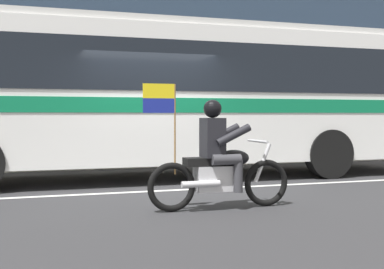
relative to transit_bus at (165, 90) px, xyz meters
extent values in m
plane|color=#2B2B2D|center=(-0.59, -1.19, -1.88)|extent=(60.00, 60.00, 0.00)
cube|color=#B7B2A8|center=(-0.59, 3.91, -1.81)|extent=(28.00, 3.80, 0.15)
cube|color=silver|center=(-0.59, -1.79, -1.88)|extent=(26.60, 0.14, 0.01)
cube|color=white|center=(0.00, 0.01, -0.15)|extent=(11.89, 2.58, 2.70)
cube|color=black|center=(0.00, 0.01, 0.40)|extent=(10.94, 2.61, 0.96)
cube|color=#0F7247|center=(0.00, 0.01, -0.35)|extent=(11.65, 2.60, 0.28)
cube|color=silver|center=(0.00, 0.01, 1.26)|extent=(11.65, 2.45, 0.16)
cylinder|color=black|center=(3.27, -1.17, -1.36)|extent=(1.04, 0.30, 1.04)
torus|color=black|center=(0.55, -3.70, -1.54)|extent=(0.69, 0.09, 0.69)
torus|color=black|center=(-0.90, -3.70, -1.54)|extent=(0.69, 0.09, 0.69)
cube|color=silver|center=(-0.22, -3.70, -1.44)|extent=(0.64, 0.28, 0.36)
ellipsoid|color=black|center=(0.03, -3.70, -1.16)|extent=(0.48, 0.28, 0.24)
cube|color=black|center=(-0.42, -3.70, -1.20)|extent=(0.56, 0.26, 0.12)
cylinder|color=silver|center=(0.49, -3.70, -1.24)|extent=(0.28, 0.06, 0.58)
cylinder|color=silver|center=(0.41, -3.70, -0.92)|extent=(0.04, 0.64, 0.04)
cylinder|color=silver|center=(-0.52, -3.86, -1.49)|extent=(0.55, 0.09, 0.09)
cube|color=black|center=(-0.29, -3.70, -0.86)|extent=(0.28, 0.36, 0.56)
sphere|color=black|center=(-0.29, -3.70, -0.45)|extent=(0.26, 0.26, 0.26)
cylinder|color=#38383D|center=(-0.15, -3.52, -1.16)|extent=(0.42, 0.15, 0.15)
cylinder|color=#38383D|center=(0.03, -3.52, -1.40)|extent=(0.13, 0.13, 0.46)
cylinder|color=#38383D|center=(-0.15, -3.88, -1.16)|extent=(0.42, 0.15, 0.15)
cylinder|color=#38383D|center=(0.03, -3.88, -1.40)|extent=(0.13, 0.13, 0.46)
cylinder|color=black|center=(-0.05, -3.50, -0.82)|extent=(0.52, 0.11, 0.32)
cylinder|color=black|center=(-0.05, -3.90, -0.82)|extent=(0.52, 0.11, 0.32)
cylinder|color=olive|center=(-0.85, -3.70, -0.73)|extent=(0.02, 0.02, 1.25)
cube|color=yellow|center=(-1.08, -3.70, -0.21)|extent=(0.44, 0.02, 0.20)
cube|color=navy|center=(-1.08, -3.70, -0.41)|extent=(0.44, 0.02, 0.20)
camera|label=1|loc=(-2.76, -10.38, -0.53)|focal=46.99mm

